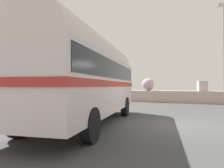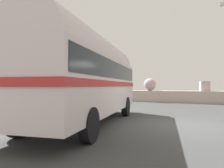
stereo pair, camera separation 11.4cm
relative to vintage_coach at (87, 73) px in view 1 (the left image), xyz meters
name	(u,v)px [view 1 (the left image)]	position (x,y,z in m)	size (l,w,h in m)	color
ground	(183,126)	(3.53, 1.41, -2.04)	(32.00, 26.00, 0.02)	#3C3E3E
breakwater	(198,96)	(3.40, 13.21, -1.37)	(31.36, 2.22, 2.30)	#C1ABA0
vintage_coach	(87,73)	(0.00, 0.00, 0.00)	(4.18, 8.90, 3.70)	black
lamp_post	(224,51)	(5.25, 8.01, 1.72)	(0.46, 0.77, 6.71)	#5B5B60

